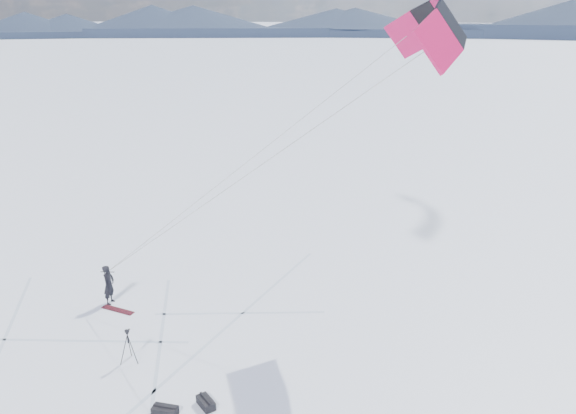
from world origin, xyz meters
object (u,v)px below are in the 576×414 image
at_px(snowkiter, 111,303).
at_px(gear_bag_b, 206,402).
at_px(tripod, 128,341).
at_px(snowboard, 118,310).
at_px(gear_bag_a, 165,411).

bearing_deg(snowkiter, gear_bag_b, -132.26).
relative_size(tripod, gear_bag_b, 1.61).
height_order(snowkiter, tripod, tripod).
bearing_deg(snowboard, tripod, -43.02).
xyz_separation_m(snowboard, tripod, (2.57, -2.65, 0.76)).
relative_size(tripod, gear_bag_a, 1.57).
xyz_separation_m(snowboard, gear_bag_a, (5.16, -4.47, 0.13)).
relative_size(snowkiter, gear_bag_b, 2.17).
bearing_deg(snowboard, gear_bag_a, -38.02).
bearing_deg(snowboard, gear_bag_b, -28.49).
bearing_deg(gear_bag_b, snowboard, -177.48).
xyz_separation_m(snowboard, gear_bag_b, (6.06, -3.69, 0.12)).
distance_m(snowboard, tripod, 3.78).
bearing_deg(gear_bag_a, snowboard, 130.67).
bearing_deg(tripod, snowboard, 135.84).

